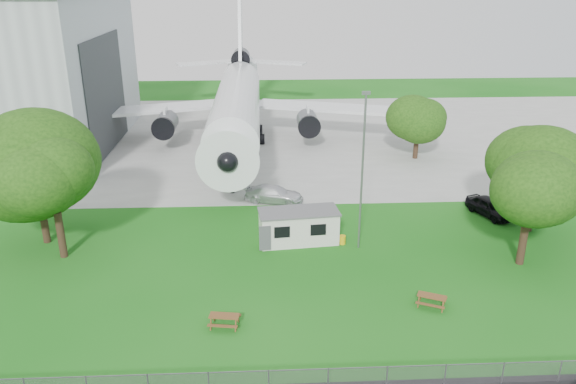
{
  "coord_description": "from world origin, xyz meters",
  "views": [
    {
      "loc": [
        0.84,
        -32.31,
        19.74
      ],
      "look_at": [
        2.84,
        8.0,
        4.0
      ],
      "focal_mm": 35.0,
      "sensor_mm": 36.0,
      "label": 1
    }
  ],
  "objects_px": {
    "site_cabin": "(299,226)",
    "picnic_east": "(431,306)",
    "airliner": "(237,101)",
    "picnic_west": "(225,326)"
  },
  "relations": [
    {
      "from": "site_cabin",
      "to": "picnic_west",
      "type": "bearing_deg",
      "value": -114.92
    },
    {
      "from": "picnic_east",
      "to": "site_cabin",
      "type": "bearing_deg",
      "value": 153.62
    },
    {
      "from": "site_cabin",
      "to": "picnic_west",
      "type": "distance_m",
      "value": 12.42
    },
    {
      "from": "site_cabin",
      "to": "picnic_east",
      "type": "relative_size",
      "value": 3.82
    },
    {
      "from": "picnic_west",
      "to": "picnic_east",
      "type": "distance_m",
      "value": 13.1
    },
    {
      "from": "site_cabin",
      "to": "picnic_east",
      "type": "bearing_deg",
      "value": -51.07
    },
    {
      "from": "airliner",
      "to": "picnic_west",
      "type": "height_order",
      "value": "airliner"
    },
    {
      "from": "site_cabin",
      "to": "airliner",
      "type": "bearing_deg",
      "value": 101.27
    },
    {
      "from": "airliner",
      "to": "picnic_west",
      "type": "bearing_deg",
      "value": -89.35
    },
    {
      "from": "airliner",
      "to": "site_cabin",
      "type": "relative_size",
      "value": 6.94
    }
  ]
}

